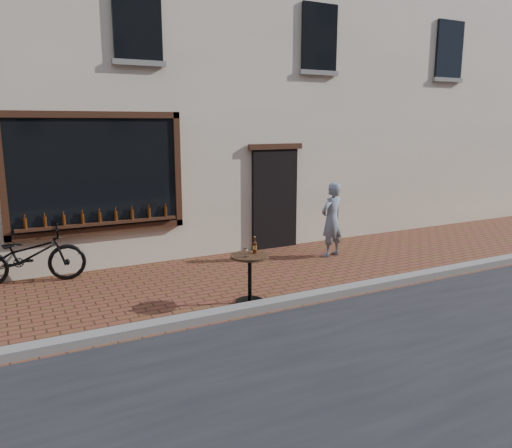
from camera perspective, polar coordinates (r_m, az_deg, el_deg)
name	(u,v)px	position (r m, az deg, el deg)	size (l,w,h in m)	color
ground	(278,312)	(7.54, 2.56, -10.03)	(90.00, 90.00, 0.00)	brown
kerb	(272,304)	(7.68, 1.80, -9.14)	(90.00, 0.25, 0.12)	slate
shop_building	(145,29)	(13.23, -12.52, 20.96)	(28.00, 6.20, 10.00)	beige
cargo_bicycle	(25,255)	(9.53, -24.87, -3.26)	(2.25, 0.85, 1.07)	black
bistro_table	(250,269)	(7.76, -0.71, -5.12)	(0.60, 0.60, 1.02)	black
pedestrian	(332,220)	(10.53, 8.65, 0.49)	(0.57, 0.37, 1.56)	slate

